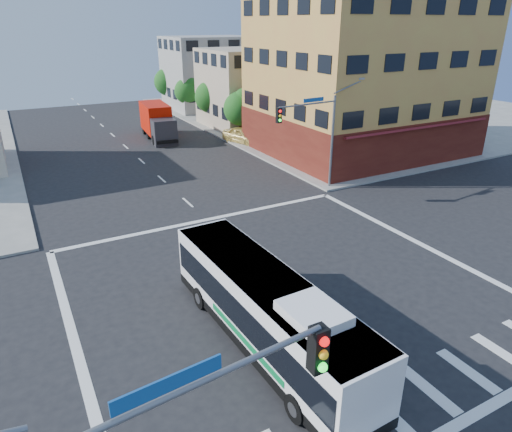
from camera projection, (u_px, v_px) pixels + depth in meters
ground at (284, 289)px, 21.95m from camera, size 120.00×120.00×0.00m
sidewalk_ne at (363, 111)px, 65.59m from camera, size 50.00×50.00×0.15m
corner_building_ne at (362, 90)px, 43.36m from camera, size 18.10×15.44×14.00m
building_east_near at (256, 88)px, 55.10m from camera, size 12.06×10.06×9.00m
building_east_far at (210, 73)px, 66.22m from camera, size 12.06×10.06×10.00m
signal_mast_ne at (315, 126)px, 32.57m from camera, size 7.91×1.13×8.07m
street_tree_a at (242, 106)px, 48.34m from camera, size 3.60×3.60×5.53m
street_tree_b at (211, 95)px, 54.74m from camera, size 3.80×3.80×5.79m
street_tree_c at (188, 90)px, 61.31m from camera, size 3.40×3.40×5.29m
street_tree_d at (168, 80)px, 67.61m from camera, size 4.00×4.00×6.03m
transit_bus at (266, 310)px, 17.51m from camera, size 2.91×11.60×3.41m
box_truck at (158, 123)px, 49.54m from camera, size 3.09×8.30×3.65m
parked_car at (243, 135)px, 48.00m from camera, size 3.34×5.21×1.65m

